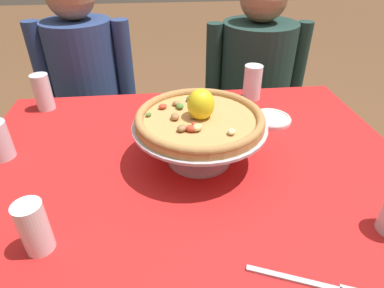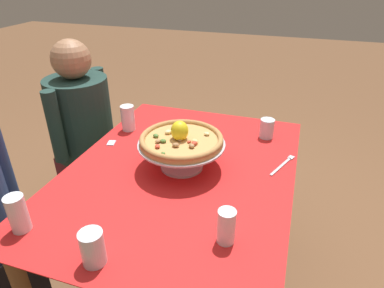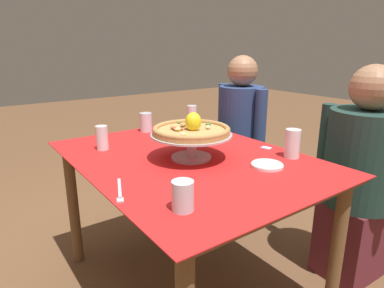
# 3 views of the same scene
# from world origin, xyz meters

# --- Properties ---
(ground_plane) EXTENTS (14.00, 14.00, 0.00)m
(ground_plane) POSITION_xyz_m (0.00, 0.00, 0.00)
(ground_plane) COLOR brown
(dining_table) EXTENTS (1.33, 0.99, 0.75)m
(dining_table) POSITION_xyz_m (0.00, 0.00, 0.65)
(dining_table) COLOR brown
(dining_table) RESTS_ON ground
(pizza_stand) EXTENTS (0.38, 0.38, 0.12)m
(pizza_stand) POSITION_xyz_m (0.03, 0.00, 0.83)
(pizza_stand) COLOR #B7B7C1
(pizza_stand) RESTS_ON dining_table
(pizza) EXTENTS (0.36, 0.36, 0.10)m
(pizza) POSITION_xyz_m (0.03, 0.00, 0.89)
(pizza) COLOR tan
(pizza) RESTS_ON pizza_stand
(water_glass_back_right) EXTENTS (0.07, 0.07, 0.14)m
(water_glass_back_right) POSITION_xyz_m (0.30, 0.41, 0.81)
(water_glass_back_right) COLOR white
(water_glass_back_right) RESTS_ON dining_table
(water_glass_side_left) EXTENTS (0.08, 0.08, 0.12)m
(water_glass_side_left) POSITION_xyz_m (-0.57, 0.07, 0.80)
(water_glass_side_left) COLOR silver
(water_glass_side_left) RESTS_ON dining_table
(water_glass_back_left) EXTENTS (0.07, 0.07, 0.14)m
(water_glass_back_left) POSITION_xyz_m (-0.52, 0.40, 0.81)
(water_glass_back_left) COLOR silver
(water_glass_back_left) RESTS_ON dining_table
(water_glass_front_left) EXTENTS (0.06, 0.06, 0.13)m
(water_glass_front_left) POSITION_xyz_m (-0.35, -0.29, 0.80)
(water_glass_front_left) COLOR white
(water_glass_front_left) RESTS_ON dining_table
(water_glass_front_right) EXTENTS (0.07, 0.07, 0.10)m
(water_glass_front_right) POSITION_xyz_m (0.44, -0.33, 0.79)
(water_glass_front_right) COLOR silver
(water_glass_front_right) RESTS_ON dining_table
(side_plate) EXTENTS (0.14, 0.14, 0.02)m
(side_plate) POSITION_xyz_m (0.32, 0.21, 0.76)
(side_plate) COLOR white
(side_plate) RESTS_ON dining_table
(dinner_fork) EXTENTS (0.20, 0.10, 0.01)m
(dinner_fork) POSITION_xyz_m (0.19, -0.44, 0.75)
(dinner_fork) COLOR #B7B7C1
(dinner_fork) RESTS_ON dining_table
(sugar_packet) EXTENTS (0.06, 0.05, 0.00)m
(sugar_packet) POSITION_xyz_m (0.13, 0.42, 0.75)
(sugar_packet) COLOR silver
(sugar_packet) RESTS_ON dining_table
(diner_left) EXTENTS (0.48, 0.33, 1.21)m
(diner_left) POSITION_xyz_m (-0.44, 0.77, 0.58)
(diner_left) COLOR black
(diner_left) RESTS_ON ground
(diner_right) EXTENTS (0.54, 0.39, 1.18)m
(diner_right) POSITION_xyz_m (0.44, 0.82, 0.59)
(diner_right) COLOR maroon
(diner_right) RESTS_ON ground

